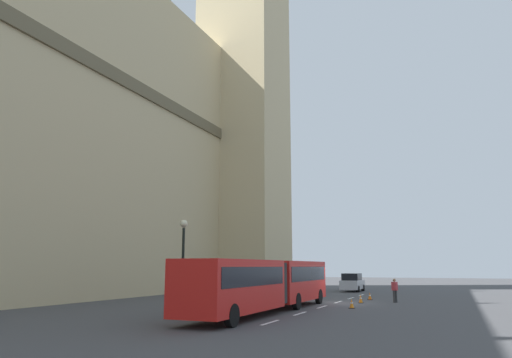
# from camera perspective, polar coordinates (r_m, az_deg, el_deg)

# --- Properties ---
(ground_plane) EXTENTS (160.00, 160.00, 0.00)m
(ground_plane) POSITION_cam_1_polar(r_m,az_deg,el_deg) (35.17, 9.59, -14.58)
(ground_plane) COLOR #424244
(lane_centre_marking) EXTENTS (25.20, 0.16, 0.01)m
(lane_centre_marking) POSITION_cam_1_polar(r_m,az_deg,el_deg) (33.77, 9.00, -14.77)
(lane_centre_marking) COLOR silver
(lane_centre_marking) RESTS_ON ground_plane
(articulated_bus) EXTENTS (17.11, 2.54, 2.90)m
(articulated_bus) POSITION_cam_1_polar(r_m,az_deg,el_deg) (27.76, 1.30, -12.24)
(articulated_bus) COLOR red
(articulated_bus) RESTS_ON ground_plane
(sedan_lead) EXTENTS (4.40, 1.86, 1.85)m
(sedan_lead) POSITION_cam_1_polar(r_m,az_deg,el_deg) (51.12, 11.60, -12.18)
(sedan_lead) COLOR #B7B7BC
(sedan_lead) RESTS_ON ground_plane
(traffic_cone_west) EXTENTS (0.36, 0.36, 0.58)m
(traffic_cone_west) POSITION_cam_1_polar(r_m,az_deg,el_deg) (30.90, 11.52, -14.58)
(traffic_cone_west) COLOR black
(traffic_cone_west) RESTS_ON ground_plane
(traffic_cone_middle) EXTENTS (0.36, 0.36, 0.58)m
(traffic_cone_middle) POSITION_cam_1_polar(r_m,az_deg,el_deg) (35.43, 12.56, -13.99)
(traffic_cone_middle) COLOR black
(traffic_cone_middle) RESTS_ON ground_plane
(traffic_cone_east) EXTENTS (0.36, 0.36, 0.58)m
(traffic_cone_east) POSITION_cam_1_polar(r_m,az_deg,el_deg) (38.95, 13.62, -13.61)
(traffic_cone_east) COLOR black
(traffic_cone_east) RESTS_ON ground_plane
(street_lamp) EXTENTS (0.44, 0.44, 5.27)m
(street_lamp) POSITION_cam_1_polar(r_m,az_deg,el_deg) (28.10, -8.84, -9.42)
(street_lamp) COLOR black
(street_lamp) RESTS_ON ground_plane
(pedestrian_near_cones) EXTENTS (0.43, 0.46, 1.69)m
(pedestrian_near_cones) POSITION_cam_1_polar(r_m,az_deg,el_deg) (36.40, 16.45, -12.72)
(pedestrian_near_cones) COLOR #333333
(pedestrian_near_cones) RESTS_ON ground_plane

